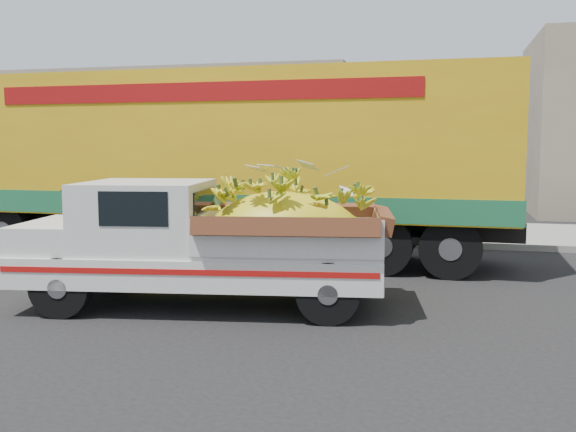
# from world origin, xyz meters

# --- Properties ---
(ground) EXTENTS (100.00, 100.00, 0.00)m
(ground) POSITION_xyz_m (0.00, 0.00, 0.00)
(ground) COLOR black
(ground) RESTS_ON ground
(curb) EXTENTS (60.00, 0.25, 0.15)m
(curb) POSITION_xyz_m (0.00, 6.57, 0.07)
(curb) COLOR gray
(curb) RESTS_ON ground
(sidewalk) EXTENTS (60.00, 4.00, 0.14)m
(sidewalk) POSITION_xyz_m (0.00, 8.67, 0.07)
(sidewalk) COLOR gray
(sidewalk) RESTS_ON ground
(building_left) EXTENTS (18.00, 6.00, 5.00)m
(building_left) POSITION_xyz_m (-8.00, 14.57, 2.50)
(building_left) COLOR gray
(building_left) RESTS_ON ground
(pickup_truck) EXTENTS (5.45, 2.66, 1.83)m
(pickup_truck) POSITION_xyz_m (1.14, 0.22, 0.98)
(pickup_truck) COLOR black
(pickup_truck) RESTS_ON ground
(semi_trailer) EXTENTS (12.02, 2.80, 3.80)m
(semi_trailer) POSITION_xyz_m (-0.34, 4.11, 2.12)
(semi_trailer) COLOR black
(semi_trailer) RESTS_ON ground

